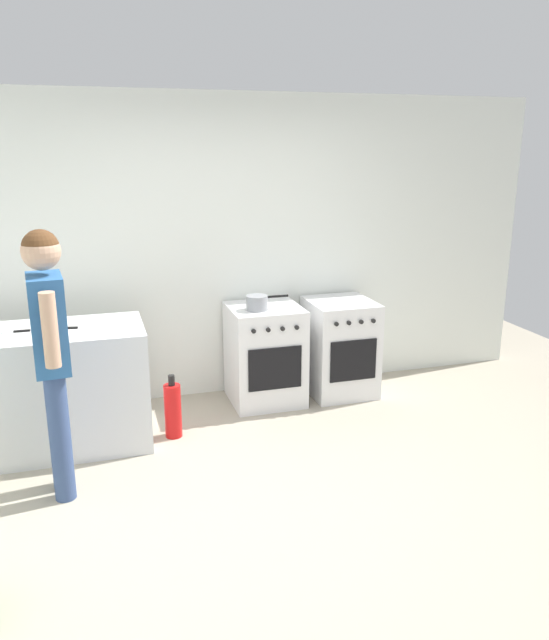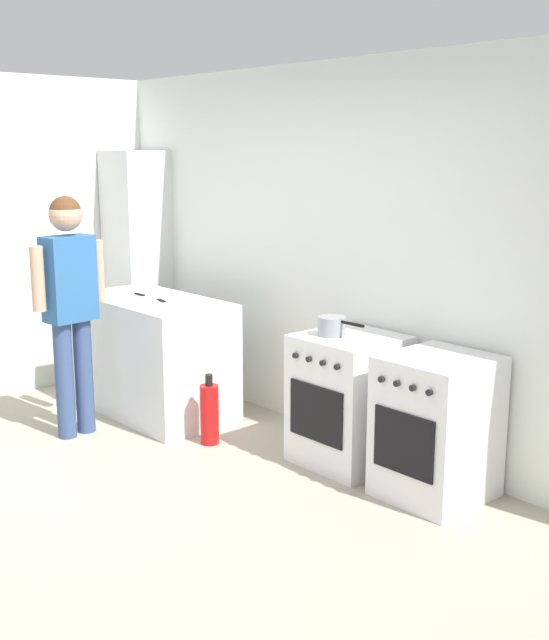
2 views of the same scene
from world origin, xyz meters
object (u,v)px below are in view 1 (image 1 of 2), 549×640
at_px(oven_left, 265,354).
at_px(fire_extinguisher, 173,410).
at_px(oven_right, 340,347).
at_px(pot, 257,303).
at_px(person, 50,341).
at_px(knife_paring, 65,328).
at_px(knife_carving, 7,332).

distance_m(oven_left, fire_extinguisher, 1.01).
bearing_deg(fire_extinguisher, oven_right, 16.96).
bearing_deg(pot, person, -147.63).
xyz_separation_m(knife_paring, fire_extinguisher, (0.72, -0.10, -0.69)).
height_order(oven_right, fire_extinguisher, oven_right).
bearing_deg(oven_left, knife_carving, -169.45).
relative_size(oven_left, knife_paring, 4.04).
bearing_deg(knife_carving, pot, 8.63).
xyz_separation_m(oven_left, knife_paring, (-1.59, -0.38, 0.48)).
height_order(pot, person, person).
relative_size(pot, knife_paring, 1.71).
height_order(person, fire_extinguisher, person).
relative_size(oven_right, knife_carving, 2.57).
distance_m(oven_left, knife_carving, 2.07).
height_order(oven_left, knife_carving, knife_carving).
bearing_deg(knife_paring, oven_right, 9.38).
bearing_deg(fire_extinguisher, knife_carving, 174.43).
relative_size(pot, knife_carving, 1.09).
xyz_separation_m(pot, knife_paring, (-1.51, -0.30, -0.01)).
height_order(oven_right, knife_paring, knife_paring).
bearing_deg(oven_right, fire_extinguisher, -163.04).
height_order(oven_left, fire_extinguisher, oven_left).
relative_size(oven_right, pot, 2.36).
distance_m(oven_left, oven_right, 0.70).
distance_m(knife_paring, fire_extinguisher, 1.00).
bearing_deg(pot, knife_carving, -171.37).
bearing_deg(oven_right, knife_carving, -172.15).
bearing_deg(fire_extinguisher, pot, 26.85).
xyz_separation_m(pot, fire_extinguisher, (-0.78, -0.40, -0.69)).
xyz_separation_m(oven_left, person, (-1.66, -1.08, 0.60)).
bearing_deg(knife_carving, knife_paring, -1.36).
relative_size(pot, fire_extinguisher, 0.72).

